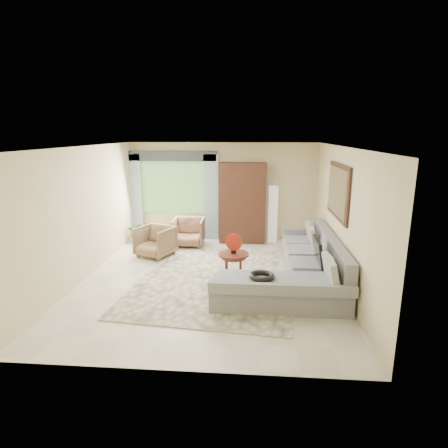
# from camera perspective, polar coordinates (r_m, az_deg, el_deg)

# --- Properties ---
(ground) EXTENTS (6.00, 6.00, 0.00)m
(ground) POSITION_cam_1_polar(r_m,az_deg,el_deg) (7.59, -2.12, -8.32)
(ground) COLOR silver
(ground) RESTS_ON ground
(area_rug) EXTENTS (3.38, 4.28, 0.02)m
(area_rug) POSITION_cam_1_polar(r_m,az_deg,el_deg) (7.55, -1.07, -8.34)
(area_rug) COLOR beige
(area_rug) RESTS_ON ground
(sectional_sofa) EXTENTS (2.30, 3.46, 0.90)m
(sectional_sofa) POSITION_cam_1_polar(r_m,az_deg,el_deg) (7.33, 11.78, -7.05)
(sectional_sofa) COLOR gray
(sectional_sofa) RESTS_ON ground
(tv_screen) EXTENTS (0.14, 0.74, 0.48)m
(tv_screen) POSITION_cam_1_polar(r_m,az_deg,el_deg) (7.12, 14.20, -4.10)
(tv_screen) COLOR black
(tv_screen) RESTS_ON sectional_sofa
(garden_hose) EXTENTS (0.43, 0.43, 0.09)m
(garden_hose) POSITION_cam_1_polar(r_m,az_deg,el_deg) (6.27, 5.79, -7.91)
(garden_hose) COLOR black
(garden_hose) RESTS_ON sectional_sofa
(coffee_table) EXTENTS (0.59, 0.59, 0.59)m
(coffee_table) POSITION_cam_1_polar(r_m,az_deg,el_deg) (7.32, 1.46, -6.58)
(coffee_table) COLOR #481F13
(coffee_table) RESTS_ON ground
(red_disc) EXTENTS (0.34, 0.11, 0.34)m
(red_disc) POSITION_cam_1_polar(r_m,az_deg,el_deg) (7.16, 1.48, -2.76)
(red_disc) COLOR #A32110
(red_disc) RESTS_ON coffee_table
(armchair_left) EXTENTS (1.01, 1.02, 0.72)m
(armchair_left) POSITION_cam_1_polar(r_m,az_deg,el_deg) (8.96, -10.45, -2.61)
(armchair_left) COLOR #9B7B54
(armchair_left) RESTS_ON ground
(armchair_right) EXTENTS (0.79, 0.81, 0.72)m
(armchair_right) POSITION_cam_1_polar(r_m,az_deg,el_deg) (9.65, -5.43, -1.24)
(armchair_right) COLOR #8C634C
(armchair_right) RESTS_ON ground
(potted_plant) EXTENTS (0.51, 0.45, 0.53)m
(potted_plant) POSITION_cam_1_polar(r_m,az_deg,el_deg) (10.24, -13.11, -1.22)
(potted_plant) COLOR #999999
(potted_plant) RESTS_ON ground
(armoire) EXTENTS (1.20, 0.55, 2.10)m
(armoire) POSITION_cam_1_polar(r_m,az_deg,el_deg) (9.87, 2.85, 3.24)
(armoire) COLOR black
(armoire) RESTS_ON ground
(floor_lamp) EXTENTS (0.24, 0.24, 1.50)m
(floor_lamp) POSITION_cam_1_polar(r_m,az_deg,el_deg) (10.00, 7.43, 1.52)
(floor_lamp) COLOR silver
(floor_lamp) RESTS_ON ground
(window) EXTENTS (1.80, 0.04, 1.40)m
(window) POSITION_cam_1_polar(r_m,az_deg,el_deg) (10.29, -7.76, 5.54)
(window) COLOR #669E59
(window) RESTS_ON wall_back
(curtain_left) EXTENTS (0.40, 0.08, 2.30)m
(curtain_left) POSITION_cam_1_polar(r_m,az_deg,el_deg) (10.52, -13.43, 4.09)
(curtain_left) COLOR #9EB7CC
(curtain_left) RESTS_ON ground
(curtain_right) EXTENTS (0.40, 0.08, 2.30)m
(curtain_right) POSITION_cam_1_polar(r_m,az_deg,el_deg) (10.07, -1.96, 4.04)
(curtain_right) COLOR #9EB7CC
(curtain_right) RESTS_ON ground
(valance) EXTENTS (2.40, 0.12, 0.26)m
(valance) POSITION_cam_1_polar(r_m,az_deg,el_deg) (10.14, -8.00, 10.25)
(valance) COLOR #1E232D
(valance) RESTS_ON wall_back
(wall_mirror) EXTENTS (0.05, 1.70, 1.05)m
(wall_mirror) POSITION_cam_1_polar(r_m,az_deg,el_deg) (7.59, 16.96, 4.82)
(wall_mirror) COLOR black
(wall_mirror) RESTS_ON wall_right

